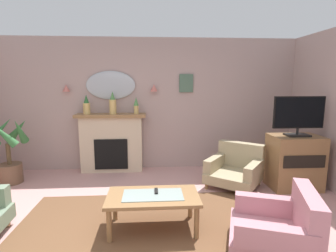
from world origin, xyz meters
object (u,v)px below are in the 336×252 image
(framed_picture, at_px, (186,83))
(armchair_beside_couch, at_px, (280,227))
(wall_mirror, at_px, (111,85))
(wall_sconce_right, at_px, (154,88))
(tv_flatscreen, at_px, (299,115))
(wall_sconce_left, at_px, (66,88))
(armchair_by_coffee_table, at_px, (236,168))
(mantel_vase_right, at_px, (113,104))
(tv_cabinet, at_px, (294,162))
(coffee_table, at_px, (153,200))
(mantel_vase_centre, at_px, (87,106))
(potted_plant_tall_palm, at_px, (8,151))
(tv_remote, at_px, (156,191))
(fireplace, at_px, (112,143))
(mantel_vase_left, at_px, (136,105))

(framed_picture, bearing_deg, armchair_beside_couch, -78.53)
(wall_mirror, height_order, armchair_beside_couch, wall_mirror)
(wall_sconce_right, bearing_deg, tv_flatscreen, -26.87)
(wall_sconce_left, bearing_deg, armchair_by_coffee_table, -17.72)
(tv_flatscreen, bearing_deg, framed_picture, 143.55)
(mantel_vase_right, height_order, tv_cabinet, mantel_vase_right)
(coffee_table, bearing_deg, wall_sconce_left, 125.60)
(mantel_vase_centre, distance_m, tv_cabinet, 3.88)
(coffee_table, height_order, armchair_beside_couch, armchair_beside_couch)
(mantel_vase_centre, xyz_separation_m, potted_plant_tall_palm, (-1.26, -0.50, -0.75))
(wall_sconce_right, bearing_deg, wall_sconce_left, 180.00)
(wall_sconce_left, bearing_deg, wall_sconce_right, 0.00)
(coffee_table, bearing_deg, armchair_by_coffee_table, 42.20)
(tv_cabinet, bearing_deg, mantel_vase_centre, 164.01)
(tv_remote, bearing_deg, tv_flatscreen, 23.78)
(wall_sconce_left, distance_m, wall_sconce_right, 1.70)
(tv_remote, height_order, armchair_by_coffee_table, armchair_by_coffee_table)
(tv_remote, relative_size, armchair_beside_couch, 0.15)
(mantel_vase_centre, height_order, tv_remote, mantel_vase_centre)
(mantel_vase_right, distance_m, tv_flatscreen, 3.31)
(armchair_beside_couch, xyz_separation_m, tv_flatscreen, (1.09, 1.67, 0.94))
(mantel_vase_centre, bearing_deg, potted_plant_tall_palm, -158.36)
(wall_mirror, bearing_deg, tv_cabinet, -20.83)
(tv_remote, xyz_separation_m, armchair_beside_couch, (1.25, -0.64, -0.15))
(wall_mirror, height_order, tv_flatscreen, wall_mirror)
(tv_remote, distance_m, armchair_beside_couch, 1.42)
(mantel_vase_centre, bearing_deg, fireplace, 3.60)
(mantel_vase_centre, distance_m, framed_picture, 2.00)
(armchair_beside_couch, bearing_deg, framed_picture, 101.47)
(wall_mirror, height_order, coffee_table, wall_mirror)
(wall_sconce_left, xyz_separation_m, coffee_table, (1.64, -2.30, -1.28))
(mantel_vase_left, bearing_deg, armchair_beside_couch, -59.81)
(tv_remote, bearing_deg, mantel_vase_right, 110.60)
(armchair_by_coffee_table, xyz_separation_m, armchair_beside_couch, (-0.15, -1.87, 0.00))
(mantel_vase_left, height_order, potted_plant_tall_palm, mantel_vase_left)
(wall_mirror, distance_m, tv_remote, 2.72)
(wall_mirror, height_order, wall_sconce_left, wall_mirror)
(mantel_vase_right, bearing_deg, wall_sconce_left, 172.41)
(mantel_vase_centre, xyz_separation_m, tv_remote, (1.29, -2.09, -0.87))
(framed_picture, distance_m, tv_flatscreen, 2.15)
(coffee_table, bearing_deg, potted_plant_tall_palm, 146.26)
(wall_mirror, height_order, tv_cabinet, wall_mirror)
(armchair_by_coffee_table, distance_m, potted_plant_tall_palm, 3.98)
(wall_sconce_left, relative_size, tv_flatscreen, 0.17)
(fireplace, xyz_separation_m, tv_cabinet, (3.18, -1.07, -0.12))
(mantel_vase_left, xyz_separation_m, armchair_beside_couch, (1.59, -2.74, -1.02))
(wall_sconce_right, distance_m, tv_cabinet, 2.87)
(mantel_vase_centre, height_order, mantel_vase_right, mantel_vase_right)
(mantel_vase_centre, relative_size, armchair_by_coffee_table, 0.33)
(tv_remote, distance_m, tv_flatscreen, 2.68)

